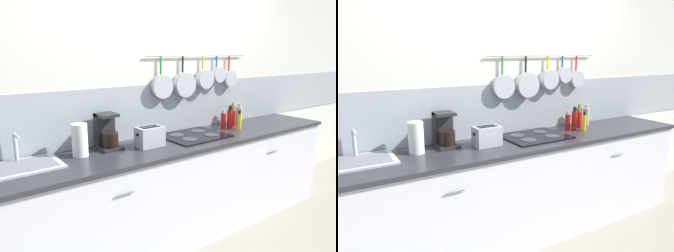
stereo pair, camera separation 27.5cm
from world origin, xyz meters
TOP-DOWN VIEW (x-y plane):
  - ground_plane at (0.00, 0.00)m, footprint 12.00×12.00m
  - wall_back at (0.00, 0.34)m, footprint 7.20×0.15m
  - cabinet_base at (0.00, -0.00)m, footprint 3.32×0.59m
  - countertop at (0.00, 0.00)m, footprint 3.36×0.61m
  - sink_basin at (-1.39, 0.11)m, footprint 0.50×0.36m
  - paper_towel_roll at (-0.97, 0.12)m, footprint 0.12×0.12m
  - coffee_maker at (-0.71, 0.19)m, footprint 0.17×0.21m
  - toaster at (-0.41, 0.03)m, footprint 0.24×0.14m
  - cooktop at (0.10, 0.06)m, footprint 0.58×0.47m
  - bottle_hot_sauce at (0.53, 0.10)m, footprint 0.05×0.05m
  - bottle_dish_soap at (0.59, 0.07)m, footprint 0.05×0.05m
  - bottle_vinegar at (0.65, -0.00)m, footprint 0.04×0.04m
  - bottle_cooking_wine at (0.71, 0.13)m, footprint 0.05×0.05m
  - bottle_olive_oil at (0.78, 0.20)m, footprint 0.06×0.06m
  - bottle_sesame_oil at (0.85, 0.18)m, footprint 0.07×0.07m

SIDE VIEW (x-z plane):
  - ground_plane at x=0.00m, z-range 0.00..0.00m
  - cabinet_base at x=0.00m, z-range 0.00..0.88m
  - countertop at x=0.00m, z-range 0.88..0.91m
  - cooktop at x=0.10m, z-range 0.91..0.93m
  - sink_basin at x=-1.39m, z-range 0.82..1.04m
  - toaster at x=-0.41m, z-range 0.91..1.08m
  - bottle_vinegar at x=0.65m, z-range 0.90..1.09m
  - bottle_hot_sauce at x=0.53m, z-range 0.90..1.10m
  - bottle_cooking_wine at x=0.71m, z-range 0.90..1.10m
  - bottle_sesame_oil at x=0.85m, z-range 0.90..1.12m
  - bottle_olive_oil at x=0.78m, z-range 0.90..1.13m
  - bottle_dish_soap at x=0.59m, z-range 0.90..1.13m
  - coffee_maker at x=-0.71m, z-range 0.89..1.18m
  - paper_towel_roll at x=-0.97m, z-range 0.91..1.16m
  - wall_back at x=0.00m, z-range -0.02..2.58m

